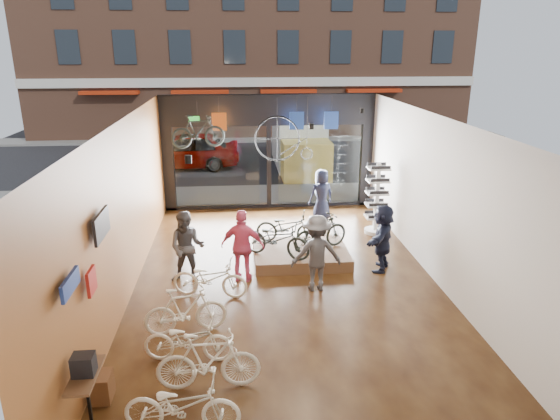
{
  "coord_description": "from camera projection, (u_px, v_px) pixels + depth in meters",
  "views": [
    {
      "loc": [
        -1.09,
        -10.35,
        5.28
      ],
      "look_at": [
        -0.04,
        1.4,
        1.39
      ],
      "focal_mm": 32.0,
      "sensor_mm": 36.0,
      "label": 1
    }
  ],
  "objects": [
    {
      "name": "display_bike_mid",
      "position": [
        321.0,
        232.0,
        12.67
      ],
      "size": [
        1.63,
        1.08,
        0.96
      ],
      "primitive_type": "imported",
      "rotation": [
        0.0,
        0.0,
        2.01
      ],
      "color": "black",
      "rests_on": "display_platform"
    },
    {
      "name": "box_truck",
      "position": [
        300.0,
        144.0,
        21.71
      ],
      "size": [
        2.03,
        6.09,
        2.4
      ],
      "primitive_type": null,
      "color": "silver",
      "rests_on": "street_road"
    },
    {
      "name": "customer_2",
      "position": [
        243.0,
        246.0,
        11.53
      ],
      "size": [
        1.1,
        0.66,
        1.75
      ],
      "primitive_type": "imported",
      "rotation": [
        0.0,
        0.0,
        2.9
      ],
      "color": "#CC4C72",
      "rests_on": "ground_plane"
    },
    {
      "name": "customer_3",
      "position": [
        316.0,
        253.0,
        11.12
      ],
      "size": [
        1.17,
        0.71,
        1.77
      ],
      "primitive_type": "imported",
      "rotation": [
        0.0,
        0.0,
        3.19
      ],
      "color": "#3F3F44",
      "rests_on": "ground_plane"
    },
    {
      "name": "ground_plane",
      "position": [
        287.0,
        286.0,
        11.54
      ],
      "size": [
        7.0,
        12.0,
        0.04
      ],
      "primitive_type": "cube",
      "color": "black",
      "rests_on": "ground"
    },
    {
      "name": "floor_bike_0",
      "position": [
        182.0,
        405.0,
        7.06
      ],
      "size": [
        1.73,
        0.76,
        0.88
      ],
      "primitive_type": "imported",
      "rotation": [
        0.0,
        0.0,
        1.46
      ],
      "color": "beige",
      "rests_on": "ground_plane"
    },
    {
      "name": "display_bike_right",
      "position": [
        287.0,
        227.0,
        13.15
      ],
      "size": [
        1.72,
        0.94,
        0.86
      ],
      "primitive_type": "imported",
      "rotation": [
        0.0,
        0.0,
        1.33
      ],
      "color": "black",
      "rests_on": "display_platform"
    },
    {
      "name": "ceiling",
      "position": [
        288.0,
        120.0,
        10.34
      ],
      "size": [
        7.0,
        12.0,
        0.04
      ],
      "primitive_type": "cube",
      "color": "black",
      "rests_on": "ground"
    },
    {
      "name": "wall_right",
      "position": [
        442.0,
        203.0,
        11.24
      ],
      "size": [
        0.04,
        12.0,
        3.8
      ],
      "primitive_type": "cube",
      "color": "beige",
      "rests_on": "ground"
    },
    {
      "name": "wall_left",
      "position": [
        124.0,
        212.0,
        10.64
      ],
      "size": [
        0.04,
        12.0,
        3.8
      ],
      "primitive_type": "cube",
      "color": "#A65326",
      "rests_on": "ground"
    },
    {
      "name": "floor_bike_2",
      "position": [
        188.0,
        340.0,
        8.69
      ],
      "size": [
        1.61,
        0.73,
        0.82
      ],
      "primitive_type": "imported",
      "rotation": [
        0.0,
        0.0,
        1.45
      ],
      "color": "beige",
      "rests_on": "ground_plane"
    },
    {
      "name": "jersey_right",
      "position": [
        331.0,
        120.0,
        15.66
      ],
      "size": [
        0.45,
        0.03,
        0.55
      ],
      "primitive_type": "cube",
      "color": "#1E3F99",
      "rests_on": "ceiling"
    },
    {
      "name": "jersey_left",
      "position": [
        219.0,
        122.0,
        15.36
      ],
      "size": [
        0.45,
        0.03,
        0.55
      ],
      "primitive_type": "cube",
      "color": "#CC5919",
      "rests_on": "ceiling"
    },
    {
      "name": "street_car",
      "position": [
        185.0,
        150.0,
        22.35
      ],
      "size": [
        4.78,
        1.92,
        1.63
      ],
      "primitive_type": "imported",
      "rotation": [
        0.0,
        0.0,
        -1.57
      ],
      "color": "gray",
      "rests_on": "street_road"
    },
    {
      "name": "storefront",
      "position": [
        269.0,
        152.0,
        16.62
      ],
      "size": [
        7.0,
        0.26,
        3.8
      ],
      "primitive_type": null,
      "color": "black",
      "rests_on": "ground"
    },
    {
      "name": "wall_merch",
      "position": [
        89.0,
        323.0,
        7.53
      ],
      "size": [
        0.4,
        2.4,
        2.6
      ],
      "primitive_type": null,
      "color": "navy",
      "rests_on": "wall_left"
    },
    {
      "name": "customer_5",
      "position": [
        382.0,
        238.0,
        12.13
      ],
      "size": [
        1.14,
        1.61,
        1.68
      ],
      "primitive_type": "imported",
      "rotation": [
        0.0,
        0.0,
        4.25
      ],
      "color": "#161C33",
      "rests_on": "ground_plane"
    },
    {
      "name": "sidewalk_near",
      "position": [
        267.0,
        195.0,
        18.33
      ],
      "size": [
        30.0,
        2.4,
        0.12
      ],
      "primitive_type": "cube",
      "color": "slate",
      "rests_on": "ground"
    },
    {
      "name": "display_platform",
      "position": [
        301.0,
        254.0,
        12.88
      ],
      "size": [
        2.4,
        1.8,
        0.3
      ],
      "primitive_type": "cube",
      "color": "#48361D",
      "rests_on": "ground_plane"
    },
    {
      "name": "opposite_building",
      "position": [
        250.0,
        15.0,
        29.67
      ],
      "size": [
        26.0,
        5.0,
        14.0
      ],
      "primitive_type": "cube",
      "color": "brown",
      "rests_on": "ground"
    },
    {
      "name": "wall_back",
      "position": [
        346.0,
        384.0,
        5.25
      ],
      "size": [
        7.0,
        0.04,
        3.8
      ],
      "primitive_type": "cube",
      "color": "beige",
      "rests_on": "ground"
    },
    {
      "name": "exit_sign",
      "position": [
        194.0,
        119.0,
        15.94
      ],
      "size": [
        0.35,
        0.06,
        0.18
      ],
      "primitive_type": "cube",
      "color": "#198C26",
      "rests_on": "storefront"
    },
    {
      "name": "display_bike_left",
      "position": [
        276.0,
        239.0,
        12.25
      ],
      "size": [
        1.85,
        1.38,
        0.93
      ],
      "primitive_type": "imported",
      "rotation": [
        0.0,
        0.0,
        1.08
      ],
      "color": "black",
      "rests_on": "display_platform"
    },
    {
      "name": "sidewalk_far",
      "position": [
        254.0,
        138.0,
        29.49
      ],
      "size": [
        30.0,
        2.0,
        0.12
      ],
      "primitive_type": "cube",
      "color": "slate",
      "rests_on": "ground"
    },
    {
      "name": "floor_bike_4",
      "position": [
        210.0,
        278.0,
        10.92
      ],
      "size": [
        1.76,
        0.93,
        0.88
      ],
      "primitive_type": "imported",
      "rotation": [
        0.0,
        0.0,
        1.35
      ],
      "color": "beige",
      "rests_on": "ground_plane"
    },
    {
      "name": "penny_farthing",
      "position": [
        287.0,
        140.0,
        15.44
      ],
      "size": [
        1.75,
        0.06,
        1.4
      ],
      "primitive_type": null,
      "color": "black",
      "rests_on": "ceiling"
    },
    {
      "name": "hung_bike",
      "position": [
        198.0,
        131.0,
        14.41
      ],
      "size": [
        1.64,
        0.87,
        0.95
      ],
      "primitive_type": "imported",
      "rotation": [
        0.0,
        0.0,
        1.85
      ],
      "color": "black",
      "rests_on": "ceiling"
    },
    {
      "name": "floor_bike_3",
      "position": [
        185.0,
        310.0,
        9.52
      ],
      "size": [
        1.63,
        0.7,
        0.95
      ],
      "primitive_type": "imported",
      "rotation": [
        0.0,
        0.0,
        1.73
      ],
      "color": "beige",
      "rests_on": "ground_plane"
    },
    {
      "name": "floor_bike_1",
      "position": [
        208.0,
        361.0,
        7.94
      ],
      "size": [
        1.68,
        0.48,
        1.01
      ],
      "primitive_type": "imported",
      "rotation": [
        0.0,
        0.0,
        1.58
      ],
      "color": "beige",
      "rests_on": "ground_plane"
    },
    {
      "name": "sunglasses_rack",
      "position": [
        377.0,
        199.0,
        14.48
      ],
      "size": [
        0.7,
        0.61,
        2.1
      ],
      "primitive_type": null,
      "rotation": [
        0.0,
        0.0,
        0.19
      ],
      "color": "white",
      "rests_on": "ground_plane"
    },
    {
      "name": "jersey_mid",
      "position": [
        297.0,
        121.0,
        15.57
      ],
      "size": [
        0.45,
        0.03,
        0.55
      ],
      "primitive_type": "cube",
      "color": "#1E3F99",
      "rests_on": "ceiling"
    },
    {
      "name": "customer_1",
      "position": [
        187.0,
        247.0,
        11.49
      ],
      "size": [
        0.91,
        0.75,
        1.72
      ],
      "primitive_type": "imported",
      "rotation": [
        0.0,
        0.0,
        -0.12
      ],
      "color": "#3F3F44",
      "rests_on": "ground_plane"
    },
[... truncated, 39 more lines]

